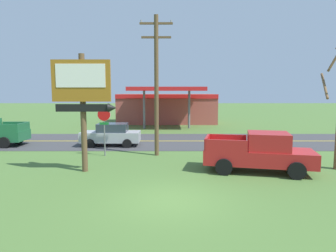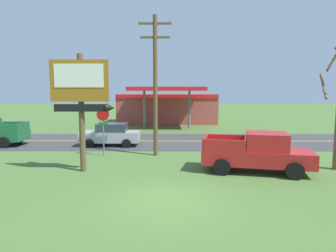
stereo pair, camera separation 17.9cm
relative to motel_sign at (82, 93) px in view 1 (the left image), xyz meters
The scene contains 9 objects.
ground_plane 6.86m from the motel_sign, 43.45° to the right, with size 180.00×180.00×0.00m, color #4C7033.
road_asphalt 10.70m from the motel_sign, 65.66° to the left, with size 140.00×8.00×0.02m, color #3D3D3F.
road_centre_line 10.70m from the motel_sign, 65.66° to the left, with size 126.00×0.20×0.01m, color gold.
motel_sign is the anchor object (origin of this frame).
stop_sign 4.13m from the motel_sign, 87.39° to the left, with size 0.80×0.08×2.95m.
utility_pole 5.16m from the motel_sign, 49.11° to the left, with size 1.97×0.26×8.43m.
gas_station 23.60m from the motel_sign, 80.44° to the left, with size 12.00×11.50×4.40m.
pickup_red_parked_on_lawn 9.02m from the motel_sign, ahead, with size 5.50×3.06×1.96m.
car_silver_near_lane 7.72m from the motel_sign, 90.55° to the left, with size 4.20×2.00×1.64m.
Camera 1 is at (-0.07, -10.49, 3.94)m, focal length 32.04 mm.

